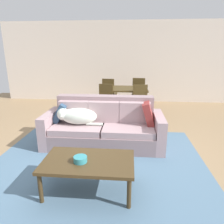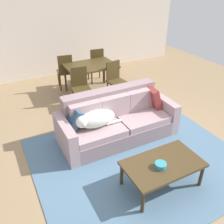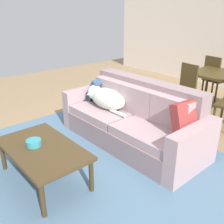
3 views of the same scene
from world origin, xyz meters
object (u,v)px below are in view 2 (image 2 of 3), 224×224
Objects in this scene: dining_chair_far_left at (65,70)px; dog_on_left_cushion at (95,119)px; coffee_table at (163,165)px; bowl_on_coffee_table at (161,165)px; dining_chair_near_left at (81,86)px; throw_pillow_by_left_arm at (72,119)px; couch at (116,120)px; dining_chair_near_right at (115,79)px; dining_chair_far_right at (96,64)px; dining_table at (91,68)px; throw_pillow_by_right_arm at (152,97)px.

dog_on_left_cushion is at bearing 91.39° from dining_chair_far_left.
coffee_table is 0.13m from bowl_on_coffee_table.
bowl_on_coffee_table is 2.88m from dining_chair_near_left.
dining_chair_far_left reaches higher than throw_pillow_by_left_arm.
dog_on_left_cushion is at bearing -94.73° from dining_chair_near_left.
couch is 1.96× the size of coffee_table.
bowl_on_coffee_table is 3.01m from dining_chair_near_right.
dog_on_left_cushion is 2.93m from dining_chair_far_right.
couch is 1.80× the size of dining_table.
dining_chair_near_right is at bearing 62.51° from couch.
bowl_on_coffee_table is at bearing -112.33° from dining_chair_near_right.
dog_on_left_cushion is at bearing -111.58° from dining_table.
coffee_table is at bearing -90.54° from couch.
coffee_table is 1.22× the size of dining_chair_near_right.
dining_chair_near_left is (-0.97, 1.38, -0.10)m from throw_pillow_by_right_arm.
dining_chair_far_right reaches higher than bowl_on_coffee_table.
dining_chair_near_right reaches higher than dining_table.
bowl_on_coffee_table is (-0.08, -0.05, 0.08)m from coffee_table.
dining_chair_far_right is (1.56, 2.50, -0.06)m from throw_pillow_by_left_arm.
throw_pillow_by_left_arm is 0.40× the size of dining_chair_far_left.
dining_chair_near_left reaches higher than couch.
dining_chair_far_right reaches higher than dining_table.
dining_table reaches higher than coffee_table.
dining_chair_far_right reaches higher than dining_chair_near_right.
dining_chair_near_right reaches higher than couch.
dining_chair_near_right is at bearing 51.60° from dog_on_left_cushion.
dining_chair_far_left reaches higher than dining_chair_near_right.
dog_on_left_cushion reaches higher than coffee_table.
throw_pillow_by_right_arm is 1.77m from bowl_on_coffee_table.
dog_on_left_cushion is 2.64m from dining_chair_far_left.
coffee_table is 1.21× the size of dining_chair_near_left.
throw_pillow_by_right_arm is at bearing 59.99° from coffee_table.
throw_pillow_by_left_arm is 1.65m from throw_pillow_by_right_arm.
dining_chair_far_left reaches higher than dining_table.
couch is 1.44m from dining_chair_near_left.
dog_on_left_cushion is 0.87× the size of dining_chair_far_right.
dining_chair_far_left reaches higher than coffee_table.
dining_chair_far_left is at bearing 124.02° from dining_chair_near_right.
dining_chair_near_right is at bearing 138.68° from dining_chair_far_left.
coffee_table is at bearing 100.65° from dining_chair_far_left.
couch is 2.58× the size of dog_on_left_cushion.
dining_chair_far_right is at bearing -168.70° from dining_chair_far_left.
bowl_on_coffee_table is 0.17× the size of dining_chair_far_right.
dining_chair_far_left is (0.67, 2.45, -0.07)m from throw_pillow_by_left_arm.
dining_chair_far_right reaches higher than dining_chair_near_left.
dining_chair_near_left is at bearing 95.99° from couch.
dining_table is at bearing 68.45° from dog_on_left_cushion.
dining_chair_near_left is at bearing 98.95° from dining_chair_far_left.
throw_pillow_by_left_arm is at bearing 83.33° from dining_chair_far_left.
throw_pillow_by_right_arm is (0.82, 0.04, 0.28)m from couch.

